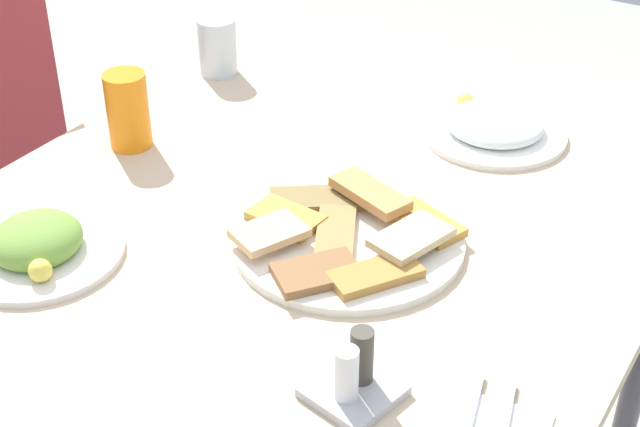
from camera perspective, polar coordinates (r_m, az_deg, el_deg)
dining_table at (r=1.35m, az=-1.07°, el=-3.18°), size 1.10×0.94×0.70m
pide_platter at (r=1.26m, az=1.63°, el=-1.38°), size 0.32×0.31×0.04m
salad_plate_greens at (r=1.55m, az=10.44°, el=5.19°), size 0.23×0.23×0.04m
salad_plate_rice at (r=1.29m, az=-16.70°, el=-1.82°), size 0.23×0.23×0.06m
soda_can at (r=1.50m, az=-11.53°, el=6.12°), size 0.09×0.09×0.12m
drinking_glass at (r=1.73m, az=-6.21°, el=9.99°), size 0.07×0.07×0.10m
condiment_caddy at (r=1.03m, az=2.06°, el=-9.94°), size 0.11×0.11×0.08m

